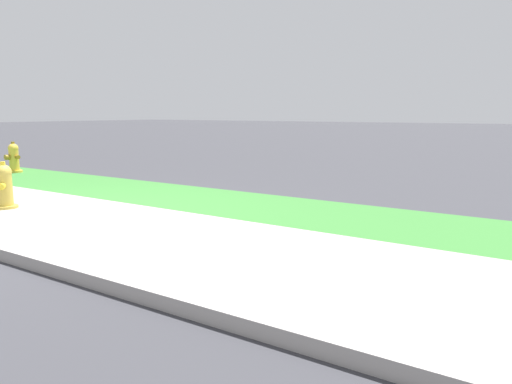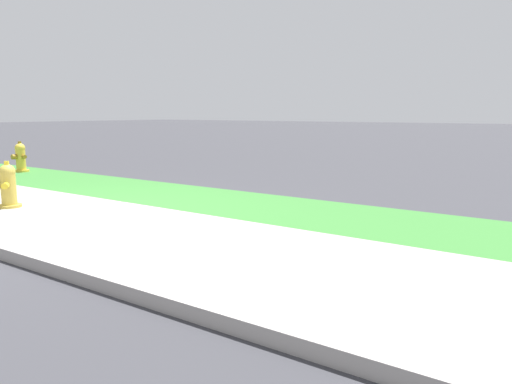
# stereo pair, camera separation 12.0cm
# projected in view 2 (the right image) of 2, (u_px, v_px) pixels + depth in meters

# --- Properties ---
(ground_plane) EXTENTS (120.00, 120.00, 0.00)m
(ground_plane) POSITION_uv_depth(u_px,v_px,m) (61.00, 219.00, 6.58)
(ground_plane) COLOR #38383D
(sidewalk_pavement) EXTENTS (18.00, 2.55, 0.01)m
(sidewalk_pavement) POSITION_uv_depth(u_px,v_px,m) (61.00, 218.00, 6.58)
(sidewalk_pavement) COLOR #9E9993
(sidewalk_pavement) RESTS_ON ground
(grass_verge) EXTENTS (18.00, 1.94, 0.01)m
(grass_verge) POSITION_uv_depth(u_px,v_px,m) (180.00, 195.00, 8.39)
(grass_verge) COLOR #387A33
(grass_verge) RESTS_ON ground
(fire_hydrant_near_corner) EXTENTS (0.40, 0.37, 0.72)m
(fire_hydrant_near_corner) POSITION_uv_depth(u_px,v_px,m) (20.00, 157.00, 11.64)
(fire_hydrant_near_corner) COLOR gold
(fire_hydrant_near_corner) RESTS_ON ground
(fire_hydrant_across_street) EXTENTS (0.36, 0.36, 0.69)m
(fire_hydrant_across_street) POSITION_uv_depth(u_px,v_px,m) (8.00, 186.00, 7.28)
(fire_hydrant_across_street) COLOR gold
(fire_hydrant_across_street) RESTS_ON ground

